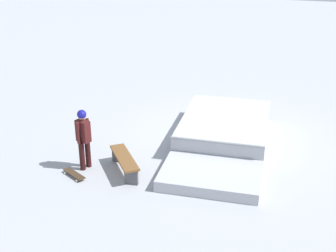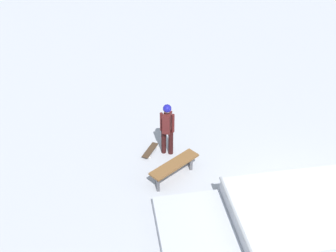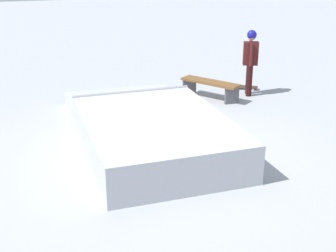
# 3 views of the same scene
# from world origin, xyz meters

# --- Properties ---
(ground_plane) EXTENTS (60.00, 60.00, 0.00)m
(ground_plane) POSITION_xyz_m (0.00, 0.00, 0.00)
(ground_plane) COLOR #A8AAB2
(skate_ramp) EXTENTS (5.48, 2.76, 0.74)m
(skate_ramp) POSITION_xyz_m (0.57, 0.04, 0.32)
(skate_ramp) COLOR #B0B3BB
(skate_ramp) RESTS_ON ground
(skater) EXTENTS (0.42, 0.43, 1.73)m
(skater) POSITION_xyz_m (3.04, -3.34, 1.01)
(skater) COLOR black
(skater) RESTS_ON ground
(skateboard) EXTENTS (0.58, 0.79, 0.09)m
(skateboard) POSITION_xyz_m (3.56, -3.44, 0.08)
(skateboard) COLOR #3F2D1E
(skateboard) RESTS_ON ground
(park_bench) EXTENTS (1.53, 1.27, 0.48)m
(park_bench) POSITION_xyz_m (2.99, -2.21, 0.36)
(park_bench) COLOR brown
(park_bench) RESTS_ON ground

